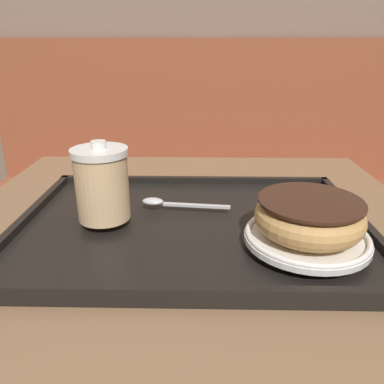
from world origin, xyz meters
TOP-DOWN VIEW (x-y plane):
  - booth_bench at (0.09, 0.87)m, footprint 1.80×0.44m
  - cafe_table at (0.00, 0.00)m, footprint 0.79×0.83m
  - serving_tray at (0.00, 0.01)m, footprint 0.53×0.38m
  - coffee_cup_front at (-0.13, -0.00)m, footprint 0.08×0.08m
  - plate_with_chocolate_donut at (0.16, -0.07)m, footprint 0.17×0.17m
  - donut_chocolate_glazed at (0.16, -0.07)m, footprint 0.14×0.14m
  - spoon at (-0.04, 0.05)m, footprint 0.15×0.03m

SIDE VIEW (x-z plane):
  - booth_bench at x=0.09m, z-range -0.18..0.82m
  - cafe_table at x=0.00m, z-range 0.18..0.88m
  - serving_tray at x=0.00m, z-range 0.70..0.72m
  - spoon at x=-0.04m, z-range 0.73..0.74m
  - plate_with_chocolate_donut at x=0.16m, z-range 0.73..0.74m
  - donut_chocolate_glazed at x=0.16m, z-range 0.74..0.79m
  - coffee_cup_front at x=-0.13m, z-range 0.72..0.84m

